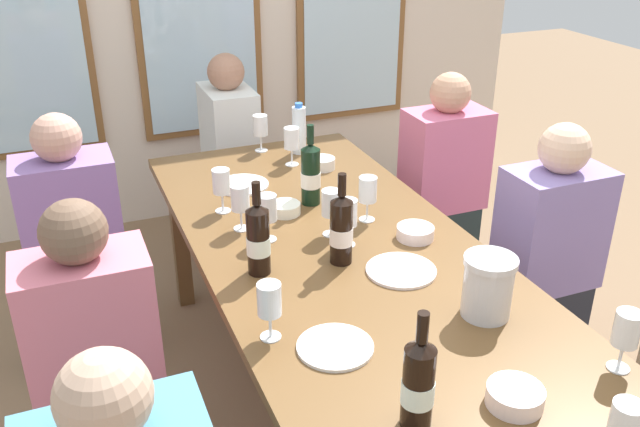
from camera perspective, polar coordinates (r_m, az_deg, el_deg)
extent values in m
plane|color=#7F6245|center=(2.79, 2.12, -17.03)|extent=(12.00, 12.00, 0.00)
cube|color=brown|center=(2.36, 2.41, -4.12)|extent=(0.96, 2.37, 0.04)
cube|color=brown|center=(3.36, -11.44, -2.12)|extent=(0.07, 0.07, 0.70)
cube|color=brown|center=(3.55, 0.73, 0.03)|extent=(0.07, 0.07, 0.70)
cylinder|color=white|center=(2.91, -6.46, 2.35)|extent=(0.22, 0.22, 0.01)
cylinder|color=white|center=(1.93, 1.25, -10.93)|extent=(0.21, 0.21, 0.01)
cylinder|color=white|center=(2.28, 6.70, -4.68)|extent=(0.23, 0.23, 0.01)
cylinder|color=silver|center=(2.08, 13.64, -6.11)|extent=(0.14, 0.14, 0.17)
cylinder|color=silver|center=(2.03, 13.91, -3.83)|extent=(0.16, 0.16, 0.02)
cylinder|color=black|center=(2.22, -5.10, -2.37)|extent=(0.07, 0.08, 0.22)
cone|color=black|center=(2.17, -5.23, 0.48)|extent=(0.07, 0.08, 0.02)
cylinder|color=black|center=(2.15, -5.28, 1.67)|extent=(0.03, 0.03, 0.08)
cylinder|color=white|center=(2.23, -5.09, -2.62)|extent=(0.08, 0.08, 0.06)
cylinder|color=black|center=(1.65, 8.07, -14.05)|extent=(0.08, 0.07, 0.21)
cone|color=black|center=(1.58, 8.34, -10.73)|extent=(0.08, 0.07, 0.02)
cylinder|color=black|center=(1.55, 8.46, -9.26)|extent=(0.03, 0.03, 0.08)
cylinder|color=white|center=(1.66, 8.05, -14.34)|extent=(0.08, 0.08, 0.06)
cylinder|color=black|center=(2.28, 1.77, -1.57)|extent=(0.08, 0.07, 0.22)
cone|color=black|center=(2.22, 1.81, 1.22)|extent=(0.08, 0.07, 0.02)
cylinder|color=black|center=(2.20, 1.83, 2.39)|extent=(0.03, 0.03, 0.08)
cylinder|color=white|center=(2.28, 1.76, -1.82)|extent=(0.08, 0.08, 0.06)
cylinder|color=black|center=(2.70, -0.78, 3.05)|extent=(0.08, 0.07, 0.23)
cone|color=black|center=(2.65, -0.79, 5.53)|extent=(0.08, 0.07, 0.02)
cylinder|color=black|center=(2.63, -0.80, 6.54)|extent=(0.03, 0.03, 0.08)
cylinder|color=white|center=(2.70, -0.78, 2.83)|extent=(0.08, 0.08, 0.06)
cylinder|color=white|center=(2.65, -2.90, 0.41)|extent=(0.12, 0.12, 0.04)
cylinder|color=white|center=(1.80, 15.77, -14.31)|extent=(0.14, 0.14, 0.05)
cylinder|color=white|center=(3.06, 0.19, 4.16)|extent=(0.11, 0.11, 0.05)
cylinder|color=white|center=(2.49, 7.86, -1.57)|extent=(0.13, 0.13, 0.04)
cylinder|color=white|center=(3.22, -1.74, 6.87)|extent=(0.06, 0.06, 0.22)
cylinder|color=blue|center=(3.18, -1.77, 8.92)|extent=(0.04, 0.04, 0.02)
cylinder|color=white|center=(3.29, -4.86, 5.21)|extent=(0.06, 0.06, 0.00)
cylinder|color=white|center=(3.28, -4.89, 5.86)|extent=(0.01, 0.01, 0.07)
cylinder|color=white|center=(3.25, -4.94, 7.27)|extent=(0.07, 0.07, 0.09)
cylinder|color=white|center=(2.47, -4.28, -2.13)|extent=(0.06, 0.06, 0.00)
cylinder|color=white|center=(2.45, -4.31, -1.32)|extent=(0.01, 0.01, 0.07)
cylinder|color=white|center=(2.41, -4.37, 0.48)|extent=(0.07, 0.07, 0.09)
cylinder|color=white|center=(1.97, -4.09, -10.09)|extent=(0.06, 0.06, 0.00)
cylinder|color=white|center=(1.95, -4.12, -9.15)|extent=(0.01, 0.01, 0.07)
cylinder|color=white|center=(1.90, -4.20, -7.06)|extent=(0.07, 0.07, 0.09)
cylinder|color=maroon|center=(1.92, -4.17, -7.96)|extent=(0.06, 0.06, 0.02)
cylinder|color=white|center=(1.65, 23.87, -15.45)|extent=(0.07, 0.07, 0.09)
cylinder|color=white|center=(2.55, -6.47, -1.23)|extent=(0.06, 0.06, 0.00)
cylinder|color=white|center=(2.54, -6.51, -0.44)|extent=(0.01, 0.01, 0.07)
cylinder|color=white|center=(2.50, -6.61, 1.31)|extent=(0.07, 0.07, 0.09)
cylinder|color=white|center=(2.50, 0.90, -1.70)|extent=(0.06, 0.06, 0.00)
cylinder|color=white|center=(2.48, 0.90, -0.89)|extent=(0.01, 0.01, 0.07)
cylinder|color=white|center=(2.44, 0.92, 0.89)|extent=(0.07, 0.07, 0.09)
cylinder|color=maroon|center=(2.46, 0.91, 0.19)|extent=(0.06, 0.06, 0.02)
cylinder|color=white|center=(3.11, -2.32, 4.07)|extent=(0.06, 0.06, 0.00)
cylinder|color=white|center=(3.10, -2.33, 4.75)|extent=(0.01, 0.01, 0.07)
cylinder|color=white|center=(3.07, -2.36, 6.23)|extent=(0.07, 0.07, 0.09)
cylinder|color=#590C19|center=(3.08, -2.35, 5.69)|extent=(0.06, 0.06, 0.03)
cylinder|color=white|center=(2.02, 23.34, -11.58)|extent=(0.06, 0.06, 0.00)
cylinder|color=white|center=(2.00, 23.54, -10.68)|extent=(0.01, 0.01, 0.07)
cylinder|color=white|center=(1.95, 23.98, -8.65)|extent=(0.07, 0.07, 0.09)
cylinder|color=#590C19|center=(1.97, 23.82, -9.41)|extent=(0.06, 0.06, 0.03)
cylinder|color=white|center=(2.61, 3.88, -0.49)|extent=(0.06, 0.06, 0.00)
cylinder|color=white|center=(2.59, 3.90, 0.29)|extent=(0.01, 0.01, 0.07)
cylinder|color=white|center=(2.56, 3.96, 2.01)|extent=(0.07, 0.07, 0.09)
cylinder|color=white|center=(2.43, 2.23, -2.56)|extent=(0.06, 0.06, 0.00)
cylinder|color=white|center=(2.41, 2.24, -1.74)|extent=(0.01, 0.01, 0.07)
cylinder|color=white|center=(2.37, 2.28, 0.08)|extent=(0.07, 0.07, 0.09)
cylinder|color=beige|center=(2.39, 2.26, -0.62)|extent=(0.06, 0.06, 0.03)
cylinder|color=white|center=(2.70, -7.98, 0.22)|extent=(0.06, 0.06, 0.00)
cylinder|color=white|center=(2.68, -8.03, 0.98)|extent=(0.01, 0.01, 0.07)
cylinder|color=white|center=(2.65, -8.15, 2.65)|extent=(0.07, 0.07, 0.09)
cube|color=#DB7082|center=(2.20, -18.39, -9.00)|extent=(0.38, 0.24, 0.48)
sphere|color=brown|center=(2.04, -19.65, -1.44)|extent=(0.19, 0.19, 0.19)
cube|color=#252833|center=(3.03, 17.35, -9.05)|extent=(0.32, 0.24, 0.45)
cube|color=#8A76BB|center=(2.80, 18.59, -1.19)|extent=(0.38, 0.24, 0.48)
sphere|color=beige|center=(2.67, 19.57, 5.04)|extent=(0.19, 0.19, 0.19)
cube|color=#2C3436|center=(3.15, -18.65, -7.72)|extent=(0.32, 0.24, 0.45)
cube|color=#8B69AE|center=(2.93, -19.92, -0.11)|extent=(0.38, 0.24, 0.48)
sphere|color=tan|center=(2.81, -20.91, 5.86)|extent=(0.19, 0.19, 0.19)
cube|color=#23302F|center=(3.56, 9.67, -2.56)|extent=(0.32, 0.24, 0.45)
cube|color=pink|center=(3.36, 10.25, 4.42)|extent=(0.38, 0.24, 0.48)
sphere|color=tan|center=(3.26, 10.70, 9.74)|extent=(0.19, 0.19, 0.19)
sphere|color=tan|center=(1.42, -17.41, -14.20)|extent=(0.19, 0.19, 0.19)
cube|color=#372534|center=(3.87, -7.08, 0.10)|extent=(0.24, 0.32, 0.45)
cube|color=white|center=(3.70, -7.47, 6.60)|extent=(0.24, 0.38, 0.48)
sphere|color=#A47258|center=(3.60, -7.77, 11.48)|extent=(0.19, 0.19, 0.19)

